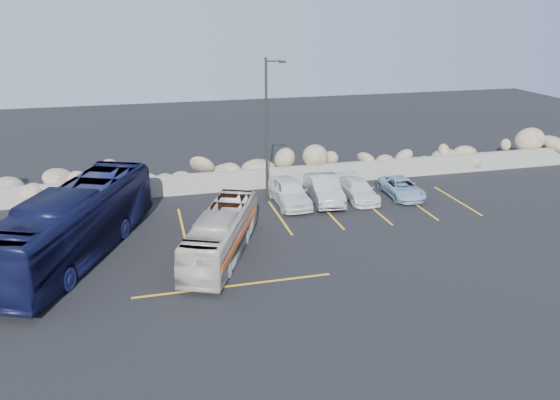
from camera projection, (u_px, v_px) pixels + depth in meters
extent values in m
plane|color=black|center=(260.00, 285.00, 21.83)|extent=(90.00, 90.00, 0.00)
cube|color=gray|center=(217.00, 182.00, 32.57)|extent=(60.00, 0.40, 1.20)
cube|color=gold|center=(182.00, 226.00, 27.63)|extent=(0.12, 5.00, 0.01)
cube|color=gold|center=(280.00, 217.00, 28.82)|extent=(0.12, 5.00, 0.01)
cube|color=gold|center=(328.00, 212.00, 29.45)|extent=(0.12, 5.00, 0.01)
cube|color=gold|center=(373.00, 208.00, 30.06)|extent=(0.12, 5.00, 0.01)
cube|color=gold|center=(416.00, 204.00, 30.66)|extent=(0.12, 5.00, 0.01)
cube|color=gold|center=(457.00, 200.00, 31.27)|extent=(0.12, 5.00, 0.01)
cube|color=gold|center=(234.00, 285.00, 21.78)|extent=(8.00, 0.12, 0.01)
cylinder|color=#332F2D|center=(266.00, 133.00, 29.73)|extent=(0.14, 0.14, 8.00)
cylinder|color=#332F2D|center=(274.00, 61.00, 28.55)|extent=(0.90, 0.08, 0.08)
cube|color=#332F2D|center=(283.00, 62.00, 28.67)|extent=(0.35, 0.18, 0.12)
imported|color=beige|center=(221.00, 234.00, 24.04)|extent=(4.58, 7.62, 2.10)
imported|color=#101337|center=(74.00, 224.00, 23.82)|extent=(6.85, 11.36, 3.13)
imported|color=white|center=(290.00, 192.00, 30.44)|extent=(1.80, 4.34, 1.47)
imported|color=#A8A8AD|center=(324.00, 189.00, 30.92)|extent=(1.99, 4.57, 1.46)
imported|color=white|center=(358.00, 190.00, 31.28)|extent=(1.59, 3.85, 1.11)
imported|color=#91B4CD|center=(402.00, 188.00, 31.77)|extent=(1.88, 3.84, 1.05)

